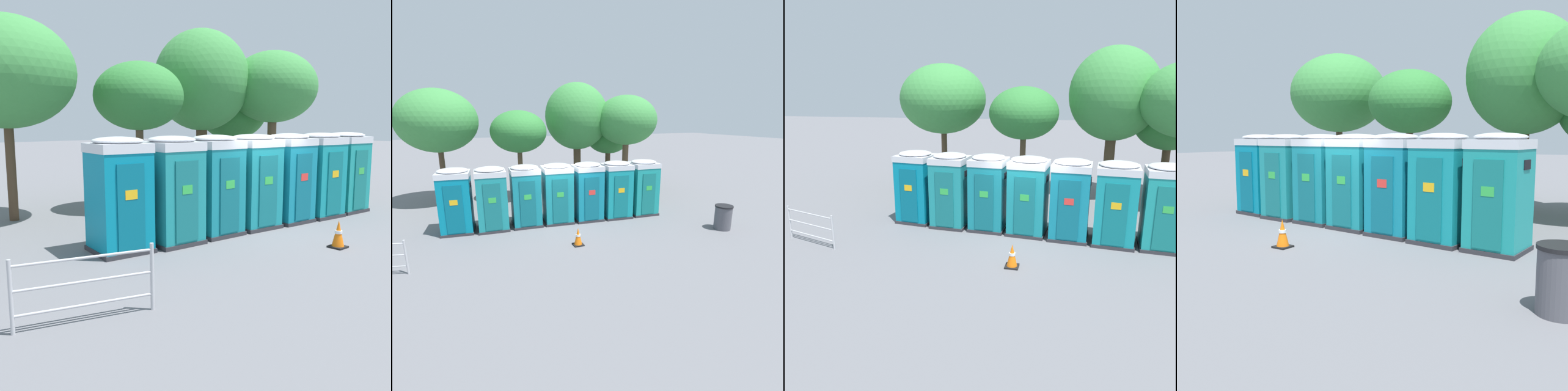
% 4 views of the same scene
% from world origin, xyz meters
% --- Properties ---
extents(ground_plane, '(120.00, 120.00, 0.00)m').
position_xyz_m(ground_plane, '(0.00, 0.00, 0.00)').
color(ground_plane, slate).
extents(portapotty_0, '(1.33, 1.32, 2.54)m').
position_xyz_m(portapotty_0, '(-3.98, 0.46, 1.28)').
color(portapotty_0, '#2D2D33').
rests_on(portapotty_0, ground).
extents(portapotty_1, '(1.26, 1.26, 2.54)m').
position_xyz_m(portapotty_1, '(-2.66, 0.25, 1.28)').
color(portapotty_1, '#2D2D33').
rests_on(portapotty_1, ground).
extents(portapotty_2, '(1.24, 1.26, 2.54)m').
position_xyz_m(portapotty_2, '(-1.32, 0.22, 1.28)').
color(portapotty_2, '#2D2D33').
rests_on(portapotty_2, ground).
extents(portapotty_3, '(1.32, 1.30, 2.54)m').
position_xyz_m(portapotty_3, '(0.01, 0.10, 1.28)').
color(portapotty_3, '#2D2D33').
rests_on(portapotty_3, ground).
extents(portapotty_4, '(1.28, 1.28, 2.54)m').
position_xyz_m(portapotty_4, '(1.34, -0.05, 1.28)').
color(portapotty_4, '#2D2D33').
rests_on(portapotty_4, ground).
extents(portapotty_5, '(1.33, 1.30, 2.54)m').
position_xyz_m(portapotty_5, '(2.67, -0.21, 1.28)').
color(portapotty_5, '#2D2D33').
rests_on(portapotty_5, ground).
extents(portapotty_6, '(1.28, 1.27, 2.54)m').
position_xyz_m(portapotty_6, '(4.00, -0.27, 1.28)').
color(portapotty_6, '#2D2D33').
rests_on(portapotty_6, ground).
extents(street_tree_0, '(3.93, 3.93, 5.79)m').
position_xyz_m(street_tree_0, '(-4.56, 5.32, 4.21)').
color(street_tree_0, '#4C3826').
rests_on(street_tree_0, ground).
extents(street_tree_2, '(3.70, 3.70, 6.36)m').
position_xyz_m(street_tree_2, '(2.89, 5.36, 4.41)').
color(street_tree_2, '#4C3826').
rests_on(street_tree_2, ground).
extents(street_tree_4, '(2.90, 2.90, 4.76)m').
position_xyz_m(street_tree_4, '(-0.73, 4.37, 3.65)').
color(street_tree_4, brown).
rests_on(street_tree_4, ground).
extents(trash_can, '(0.69, 0.69, 0.99)m').
position_xyz_m(trash_can, '(5.89, -3.32, 0.50)').
color(trash_can, '#4C4C54').
rests_on(trash_can, ground).
extents(traffic_cone, '(0.36, 0.36, 0.64)m').
position_xyz_m(traffic_cone, '(-0.08, -2.59, 0.31)').
color(traffic_cone, black).
rests_on(traffic_cone, ground).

